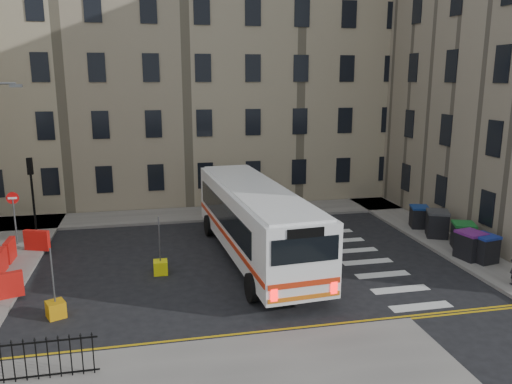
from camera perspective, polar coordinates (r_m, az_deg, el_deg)
name	(u,v)px	position (r m, az deg, el deg)	size (l,w,h in m)	color
ground	(278,259)	(23.84, 2.50, -7.69)	(120.00, 120.00, 0.00)	black
pavement_north	(148,217)	(31.32, -12.22, -2.79)	(36.00, 3.20, 0.15)	slate
pavement_east	(409,223)	(30.63, 17.13, -3.43)	(2.40, 26.00, 0.15)	slate
terrace_north	(128,75)	(37.14, -14.44, 12.85)	(38.30, 10.80, 17.20)	tan
traffic_light_nw	(32,183)	(29.34, -24.27, 0.92)	(0.28, 0.22, 4.10)	black
no_entry_north	(14,207)	(27.72, -25.97, -1.57)	(0.60, 0.08, 3.00)	#595B5E
roadworks_barriers	(10,261)	(24.22, -26.32, -7.09)	(1.66, 6.26, 1.00)	red
bus	(255,219)	(23.26, -0.11, -3.09)	(3.88, 12.72, 3.40)	white
wheelie_bin_a	(483,248)	(25.20, 24.52, -5.83)	(1.20, 1.32, 1.27)	black
wheelie_bin_b	(470,245)	(25.31, 23.30, -5.59)	(1.24, 1.36, 1.30)	black
wheelie_bin_c	(463,235)	(26.71, 22.59, -4.61)	(1.37, 1.45, 1.28)	black
wheelie_bin_d	(437,224)	(28.16, 20.00, -3.41)	(1.52, 1.60, 1.39)	black
wheelie_bin_e	(419,217)	(29.58, 18.15, -2.70)	(1.24, 1.34, 1.21)	black
bollard_yellow	(161,267)	(22.42, -10.85, -8.45)	(0.60, 0.60, 0.60)	yellow
bollard_chevron	(56,309)	(19.65, -21.91, -12.33)	(0.60, 0.60, 0.60)	#C3830B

